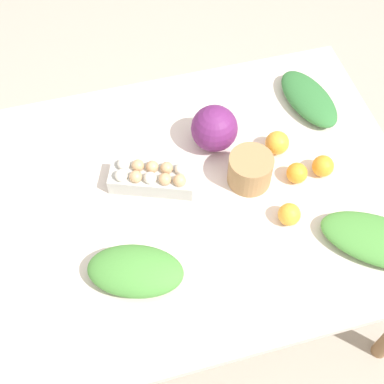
# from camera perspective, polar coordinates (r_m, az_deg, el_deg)

# --- Properties ---
(ground_plane) EXTENTS (8.00, 8.00, 0.00)m
(ground_plane) POSITION_cam_1_polar(r_m,az_deg,el_deg) (2.34, 0.00, -9.85)
(ground_plane) COLOR #B2A899
(dining_table) EXTENTS (1.42, 1.07, 0.71)m
(dining_table) POSITION_cam_1_polar(r_m,az_deg,el_deg) (1.78, 0.00, -1.73)
(dining_table) COLOR silver
(dining_table) RESTS_ON ground_plane
(cabbage_purple) EXTENTS (0.16, 0.16, 0.16)m
(cabbage_purple) POSITION_cam_1_polar(r_m,az_deg,el_deg) (1.78, 2.40, 6.79)
(cabbage_purple) COLOR #6B2366
(cabbage_purple) RESTS_ON dining_table
(egg_carton) EXTENTS (0.29, 0.19, 0.09)m
(egg_carton) POSITION_cam_1_polar(r_m,az_deg,el_deg) (1.70, -4.31, 1.54)
(egg_carton) COLOR #B7B7B2
(egg_carton) RESTS_ON dining_table
(paper_bag) EXTENTS (0.14, 0.14, 0.11)m
(paper_bag) POSITION_cam_1_polar(r_m,az_deg,el_deg) (1.71, 6.22, 2.37)
(paper_bag) COLOR #A87F51
(paper_bag) RESTS_ON dining_table
(greens_bunch_beet_tops) EXTENTS (0.39, 0.35, 0.06)m
(greens_bunch_beet_tops) POSITION_cam_1_polar(r_m,az_deg,el_deg) (1.69, 19.40, -4.94)
(greens_bunch_beet_tops) COLOR #4C933D
(greens_bunch_beet_tops) RESTS_ON dining_table
(greens_bunch_kale) EXTENTS (0.32, 0.25, 0.09)m
(greens_bunch_kale) POSITION_cam_1_polar(r_m,az_deg,el_deg) (1.54, -6.05, -8.37)
(greens_bunch_kale) COLOR #4C933D
(greens_bunch_kale) RESTS_ON dining_table
(greens_bunch_chard) EXTENTS (0.19, 0.31, 0.06)m
(greens_bunch_chard) POSITION_cam_1_polar(r_m,az_deg,el_deg) (1.97, 12.34, 9.72)
(greens_bunch_chard) COLOR #337538
(greens_bunch_chard) RESTS_ON dining_table
(orange_0) EXTENTS (0.07, 0.07, 0.07)m
(orange_0) POSITION_cam_1_polar(r_m,az_deg,el_deg) (1.75, 11.13, 2.00)
(orange_0) COLOR orange
(orange_0) RESTS_ON dining_table
(orange_1) EXTENTS (0.08, 0.08, 0.08)m
(orange_1) POSITION_cam_1_polar(r_m,az_deg,el_deg) (1.81, 9.07, 5.21)
(orange_1) COLOR #F9A833
(orange_1) RESTS_ON dining_table
(orange_2) EXTENTS (0.07, 0.07, 0.07)m
(orange_2) POSITION_cam_1_polar(r_m,az_deg,el_deg) (1.78, 13.79, 2.71)
(orange_2) COLOR orange
(orange_2) RESTS_ON dining_table
(orange_3) EXTENTS (0.07, 0.07, 0.07)m
(orange_3) POSITION_cam_1_polar(r_m,az_deg,el_deg) (1.66, 10.34, -2.36)
(orange_3) COLOR #F9A833
(orange_3) RESTS_ON dining_table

